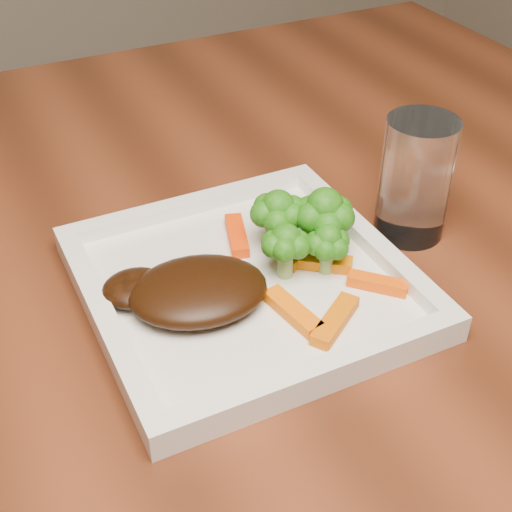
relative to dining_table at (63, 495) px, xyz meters
name	(u,v)px	position (x,y,z in m)	size (l,w,h in m)	color
dining_table	(63,495)	(0.00, 0.00, 0.00)	(1.60, 0.90, 0.75)	#612B16
plate	(246,287)	(0.19, -0.15, 0.38)	(0.27, 0.27, 0.01)	white
steak	(198,291)	(0.14, -0.16, 0.40)	(0.12, 0.09, 0.03)	black
broccoli_0	(278,216)	(0.24, -0.11, 0.42)	(0.06, 0.06, 0.07)	#1C7A14
broccoli_1	(324,222)	(0.27, -0.14, 0.42)	(0.06, 0.06, 0.06)	#1B5E0F
broccoli_2	(328,244)	(0.26, -0.16, 0.42)	(0.05, 0.05, 0.06)	#137513
broccoli_3	(286,247)	(0.22, -0.15, 0.42)	(0.05, 0.05, 0.06)	#135B0F
carrot_0	(335,320)	(0.23, -0.23, 0.39)	(0.06, 0.02, 0.01)	#D86003
carrot_1	(378,283)	(0.29, -0.20, 0.39)	(0.05, 0.01, 0.01)	#F95004
carrot_2	(293,311)	(0.20, -0.20, 0.39)	(0.06, 0.02, 0.01)	#FA6904
carrot_4	(237,235)	(0.21, -0.09, 0.39)	(0.06, 0.02, 0.01)	#FF3B04
carrot_5	(318,262)	(0.26, -0.16, 0.39)	(0.06, 0.02, 0.01)	orange
carrot_6	(301,249)	(0.25, -0.13, 0.39)	(0.06, 0.02, 0.01)	#CA6803
drinking_glass	(415,179)	(0.37, -0.13, 0.44)	(0.07, 0.07, 0.12)	white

